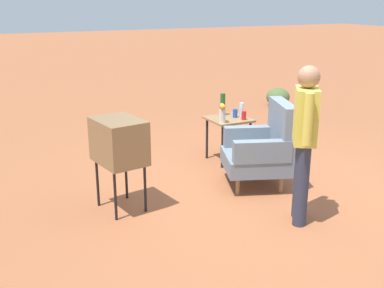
{
  "coord_description": "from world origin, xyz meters",
  "views": [
    {
      "loc": [
        4.29,
        -3.2,
        2.25
      ],
      "look_at": [
        -0.31,
        -0.89,
        0.65
      ],
      "focal_mm": 43.77,
      "sensor_mm": 36.0,
      "label": 1
    }
  ],
  "objects": [
    {
      "name": "person_standing",
      "position": [
        0.77,
        -0.17,
        0.94
      ],
      "size": [
        0.48,
        0.39,
        1.64
      ],
      "color": "#2D3347",
      "rests_on": "ground"
    },
    {
      "name": "armchair",
      "position": [
        -0.23,
        0.06,
        0.5
      ],
      "size": [
        0.99,
        1.0,
        1.06
      ],
      "color": "#937047",
      "rests_on": "ground"
    },
    {
      "name": "side_table",
      "position": [
        -1.23,
        0.15,
        0.54
      ],
      "size": [
        0.56,
        0.56,
        0.63
      ],
      "color": "black",
      "rests_on": "ground"
    },
    {
      "name": "soda_can_blue",
      "position": [
        -1.22,
        0.25,
        0.69
      ],
      "size": [
        0.07,
        0.07,
        0.12
      ],
      "primitive_type": "cylinder",
      "color": "blue",
      "rests_on": "side_table"
    },
    {
      "name": "soda_can_red",
      "position": [
        -1.06,
        0.3,
        0.69
      ],
      "size": [
        0.07,
        0.07,
        0.12
      ],
      "primitive_type": "cylinder",
      "color": "red",
      "rests_on": "side_table"
    },
    {
      "name": "ground_plane",
      "position": [
        0.0,
        0.0,
        0.0
      ],
      "size": [
        60.0,
        60.0,
        0.0
      ],
      "primitive_type": "plane",
      "color": "#A05B38"
    },
    {
      "name": "bottle_short_clear",
      "position": [
        -1.23,
        0.36,
        0.73
      ],
      "size": [
        0.06,
        0.06,
        0.2
      ],
      "primitive_type": "cylinder",
      "color": "silver",
      "rests_on": "side_table"
    },
    {
      "name": "flower_vase",
      "position": [
        -1.05,
        -0.06,
        0.78
      ],
      "size": [
        0.14,
        0.1,
        0.27
      ],
      "color": "silver",
      "rests_on": "side_table"
    },
    {
      "name": "bottle_wine_green",
      "position": [
        -1.42,
        0.16,
        0.79
      ],
      "size": [
        0.07,
        0.07,
        0.32
      ],
      "primitive_type": "cylinder",
      "color": "#1E5623",
      "rests_on": "side_table"
    },
    {
      "name": "shrub_far",
      "position": [
        -3.86,
        3.0,
        0.2
      ],
      "size": [
        0.51,
        0.51,
        0.39
      ],
      "primitive_type": "ellipsoid",
      "color": "#516B38",
      "rests_on": "ground"
    },
    {
      "name": "tv_on_stand",
      "position": [
        -0.36,
        -1.74,
        0.78
      ],
      "size": [
        0.66,
        0.53,
        1.03
      ],
      "color": "black",
      "rests_on": "ground"
    }
  ]
}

